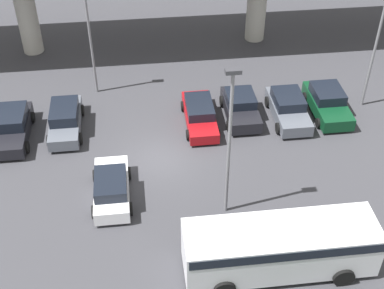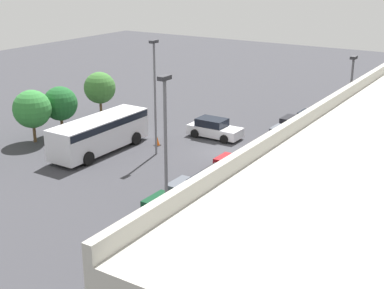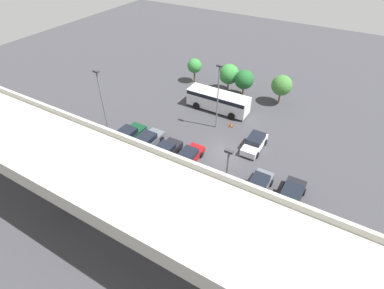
# 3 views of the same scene
# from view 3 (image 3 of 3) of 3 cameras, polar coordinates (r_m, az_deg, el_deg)

# --- Properties ---
(ground_plane) EXTENTS (109.29, 109.29, 0.00)m
(ground_plane) POSITION_cam_3_polar(r_m,az_deg,el_deg) (34.42, 5.97, -1.75)
(ground_plane) COLOR #38383D
(highway_overpass) EXTENTS (52.49, 7.33, 7.53)m
(highway_overpass) POSITION_cam_3_polar(r_m,az_deg,el_deg) (21.63, -9.23, -9.72)
(highway_overpass) COLOR #ADAAA0
(highway_overpass) RESTS_ON ground_plane
(parked_car_0) EXTENTS (2.14, 4.79, 1.65)m
(parked_car_0) POSITION_cam_3_polar(r_m,az_deg,el_deg) (30.06, 18.29, -9.26)
(parked_car_0) COLOR black
(parked_car_0) RESTS_ON ground_plane
(parked_car_1) EXTENTS (2.02, 4.72, 1.60)m
(parked_car_1) POSITION_cam_3_polar(r_m,az_deg,el_deg) (30.13, 12.46, -7.77)
(parked_car_1) COLOR #515660
(parked_car_1) RESTS_ON ground_plane
(parked_car_2) EXTENTS (2.04, 4.40, 1.55)m
(parked_car_2) POSITION_cam_3_polar(r_m,az_deg,el_deg) (35.33, 11.87, 0.29)
(parked_car_2) COLOR silver
(parked_car_2) RESTS_ON ground_plane
(parked_car_3) EXTENTS (2.01, 4.86, 1.41)m
(parked_car_3) POSITION_cam_3_polar(r_m,az_deg,el_deg) (32.69, -0.86, -2.50)
(parked_car_3) COLOR maroon
(parked_car_3) RESTS_ON ground_plane
(parked_car_4) EXTENTS (2.15, 4.32, 1.55)m
(parked_car_4) POSITION_cam_3_polar(r_m,az_deg,el_deg) (33.56, -5.06, -1.29)
(parked_car_4) COLOR black
(parked_car_4) RESTS_ON ground_plane
(parked_car_5) EXTENTS (2.18, 4.61, 1.57)m
(parked_car_5) POSITION_cam_3_polar(r_m,az_deg,el_deg) (35.30, -8.56, 0.69)
(parked_car_5) COLOR #515660
(parked_car_5) RESTS_ON ground_plane
(parked_car_6) EXTENTS (2.23, 4.69, 1.60)m
(parked_car_6) POSITION_cam_3_polar(r_m,az_deg,el_deg) (36.58, -12.09, 1.72)
(parked_car_6) COLOR #0C381E
(parked_car_6) RESTS_ON ground_plane
(shuttle_bus) EXTENTS (8.61, 2.78, 2.55)m
(shuttle_bus) POSITION_cam_3_polar(r_m,az_deg,el_deg) (41.39, 4.98, 8.45)
(shuttle_bus) COLOR silver
(shuttle_bus) RESTS_ON ground_plane
(lamp_post_near_aisle) EXTENTS (0.70, 0.35, 8.40)m
(lamp_post_near_aisle) POSITION_cam_3_polar(r_m,az_deg,el_deg) (36.03, 4.98, 9.74)
(lamp_post_near_aisle) COLOR slate
(lamp_post_near_aisle) RESTS_ON ground_plane
(lamp_post_mid_lot) EXTENTS (0.70, 0.35, 8.62)m
(lamp_post_mid_lot) POSITION_cam_3_polar(r_m,az_deg,el_deg) (35.63, -16.73, 8.04)
(lamp_post_mid_lot) COLOR slate
(lamp_post_mid_lot) RESTS_ON ground_plane
(lamp_post_by_overpass) EXTENTS (0.70, 0.35, 7.42)m
(lamp_post_by_overpass) POSITION_cam_3_polar(r_m,az_deg,el_deg) (25.19, 6.57, -6.44)
(lamp_post_by_overpass) COLOR slate
(lamp_post_by_overpass) RESTS_ON ground_plane
(tree_front_left) EXTENTS (2.83, 2.83, 4.26)m
(tree_front_left) POSITION_cam_3_polar(r_m,az_deg,el_deg) (43.96, 16.73, 10.74)
(tree_front_left) COLOR brown
(tree_front_left) RESTS_ON ground_plane
(tree_front_centre) EXTENTS (2.80, 2.80, 4.02)m
(tree_front_centre) POSITION_cam_3_polar(r_m,az_deg,el_deg) (44.92, 9.90, 12.09)
(tree_front_centre) COLOR brown
(tree_front_centre) RESTS_ON ground_plane
(tree_front_right) EXTENTS (2.98, 2.98, 4.19)m
(tree_front_right) POSITION_cam_3_polar(r_m,az_deg,el_deg) (46.05, 7.05, 13.16)
(tree_front_right) COLOR brown
(tree_front_right) RESTS_ON ground_plane
(tree_front_far_right) EXTENTS (2.22, 2.22, 3.83)m
(tree_front_far_right) POSITION_cam_3_polar(r_m,az_deg,el_deg) (48.42, 0.49, 14.74)
(tree_front_far_right) COLOR brown
(tree_front_far_right) RESTS_ON ground_plane
(traffic_cone) EXTENTS (0.44, 0.44, 0.70)m
(traffic_cone) POSITION_cam_3_polar(r_m,az_deg,el_deg) (38.71, 7.48, 3.82)
(traffic_cone) COLOR black
(traffic_cone) RESTS_ON ground_plane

